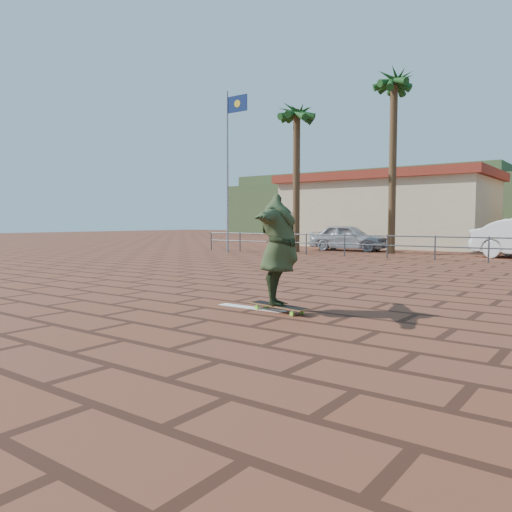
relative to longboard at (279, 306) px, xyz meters
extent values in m
plane|color=brown|center=(-1.32, 1.23, -0.10)|extent=(120.00, 120.00, 0.00)
cube|color=white|center=(-0.62, 0.03, -0.10)|extent=(1.40, 0.22, 0.01)
cylinder|color=#47494F|center=(-13.32, 13.23, 0.40)|extent=(0.06, 0.06, 1.00)
cylinder|color=#47494F|center=(-11.32, 13.23, 0.40)|extent=(0.06, 0.06, 1.00)
cylinder|color=#47494F|center=(-9.32, 13.23, 0.40)|extent=(0.06, 0.06, 1.00)
cylinder|color=#47494F|center=(-7.32, 13.23, 0.40)|extent=(0.06, 0.06, 1.00)
cylinder|color=#47494F|center=(-5.32, 13.23, 0.40)|extent=(0.06, 0.06, 1.00)
cylinder|color=#47494F|center=(-3.32, 13.23, 0.40)|extent=(0.06, 0.06, 1.00)
cylinder|color=#47494F|center=(-1.32, 13.23, 0.40)|extent=(0.06, 0.06, 1.00)
cylinder|color=#47494F|center=(0.68, 13.23, 0.40)|extent=(0.06, 0.06, 1.00)
cylinder|color=#47494F|center=(-1.32, 13.23, 0.85)|extent=(24.00, 0.05, 0.05)
cylinder|color=#47494F|center=(-1.32, 13.23, 0.45)|extent=(24.00, 0.05, 0.05)
cylinder|color=gray|center=(-11.32, 12.23, 3.90)|extent=(0.10, 0.10, 8.00)
cube|color=#0F1E4C|center=(-10.67, 12.23, 7.20)|extent=(1.20, 0.02, 0.80)
cylinder|color=brown|center=(-8.82, 14.73, 3.40)|extent=(0.36, 0.36, 7.00)
sphere|color=#1C5420|center=(-8.82, 14.73, 6.95)|extent=(2.40, 2.40, 2.40)
cylinder|color=brown|center=(-4.32, 16.23, 4.00)|extent=(0.36, 0.36, 8.20)
sphere|color=#1C5420|center=(-4.32, 16.23, 8.15)|extent=(2.40, 2.40, 2.40)
cube|color=beige|center=(-7.32, 23.23, 1.90)|extent=(12.00, 7.00, 4.00)
cube|color=maroon|center=(-7.32, 23.23, 4.15)|extent=(12.60, 7.60, 0.50)
cube|color=#384C28|center=(-23.32, 57.23, 3.90)|extent=(35.00, 14.00, 8.00)
cube|color=olive|center=(0.00, 0.00, 0.01)|extent=(1.26, 0.49, 0.02)
cube|color=black|center=(0.00, 0.00, 0.02)|extent=(1.21, 0.46, 0.00)
cube|color=silver|center=(-0.42, 0.08, -0.03)|extent=(0.10, 0.21, 0.03)
cube|color=silver|center=(0.42, -0.08, -0.03)|extent=(0.10, 0.21, 0.03)
cylinder|color=#86E230|center=(-0.44, -0.04, -0.06)|extent=(0.08, 0.05, 0.08)
cylinder|color=#86E230|center=(-0.40, 0.20, -0.06)|extent=(0.08, 0.05, 0.08)
cylinder|color=#86E230|center=(0.40, -0.20, -0.06)|extent=(0.08, 0.05, 0.08)
cylinder|color=#86E230|center=(0.44, 0.04, -0.06)|extent=(0.08, 0.05, 0.08)
imported|color=#2F3E21|center=(0.00, 0.00, 0.99)|extent=(1.56, 2.43, 1.93)
imported|color=#A8AAAF|center=(-7.10, 17.23, 0.61)|extent=(4.28, 2.03, 1.41)
camera|label=1|loc=(4.79, -7.14, 1.48)|focal=35.00mm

